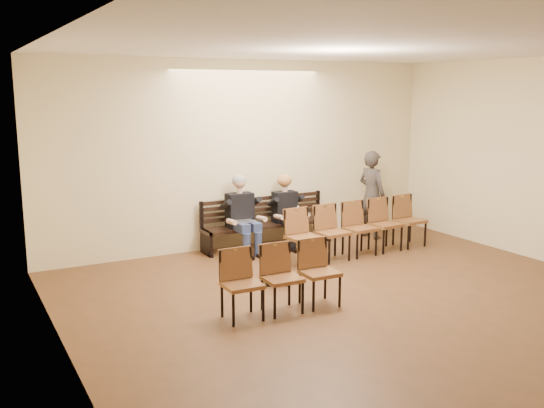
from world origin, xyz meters
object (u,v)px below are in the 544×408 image
Objects in this scene: laptop at (245,223)px; passerby at (372,188)px; bag at (277,276)px; bench at (268,235)px; seated_woman at (287,212)px; seated_man at (242,214)px; chair_row_front at (360,229)px; water_bottle at (298,219)px; chair_row_back at (282,279)px.

passerby is (2.80, -0.08, 0.43)m from laptop.
passerby is at bearing 8.45° from laptop.
laptop is 1.90m from bag.
seated_woman reaches higher than bench.
bench is 0.78m from seated_man.
bench is at bearing 11.37° from seated_man.
bench is 1.80× the size of seated_man.
bench is 7.14× the size of bag.
seated_man reaches higher than laptop.
passerby is (3.13, 1.73, 0.88)m from bag.
laptop is at bearing 145.39° from chair_row_front.
seated_man is 0.21m from laptop.
passerby reaches higher than chair_row_front.
passerby reaches higher than seated_man.
passerby reaches higher than seated_woman.
seated_woman is at bearing 72.58° from passerby.
laptop is 1.10m from water_bottle.
water_bottle is at bearing 7.40° from laptop.
passerby is (1.70, -0.03, 0.46)m from water_bottle.
water_bottle reaches higher than bench.
passerby is at bearing -9.22° from bench.
water_bottle is (1.10, -0.05, -0.02)m from laptop.
seated_man is at bearing 79.69° from bag.
bench is 1.79m from chair_row_front.
laptop is 0.22× the size of chair_row_back.
seated_woman reaches higher than water_bottle.
bag is 2.28m from chair_row_front.
laptop is at bearing -99.04° from seated_man.
chair_row_front reaches higher than laptop.
seated_man is at bearing -168.63° from bench.
passerby is (2.18, -0.35, 0.79)m from bench.
chair_row_back is at bearing -120.99° from seated_woman.
seated_man is 6.77× the size of water_bottle.
chair_row_back reaches higher than water_bottle.
water_bottle is at bearing 78.88° from passerby.
chair_row_front is 3.20m from chair_row_back.
seated_man is at bearing 91.11° from laptop.
chair_row_back is at bearing -149.23° from chair_row_front.
seated_man is at bearing 75.66° from chair_row_back.
bench is 1.28× the size of passerby.
water_bottle is 0.58× the size of bag.
passerby is 0.68× the size of chair_row_front.
seated_man is 1.11× the size of seated_woman.
seated_man is at bearing 169.25° from water_bottle.
water_bottle is 2.31m from bag.
laptop is 0.12× the size of chair_row_front.
seated_woman is at bearing 56.25° from bag.
seated_woman is (0.95, 0.00, -0.07)m from seated_man.
seated_woman reaches higher than chair_row_front.
seated_man is 0.96m from seated_woman.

